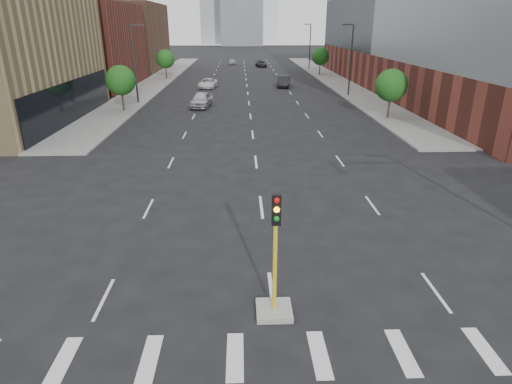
{
  "coord_description": "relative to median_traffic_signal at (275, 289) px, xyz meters",
  "views": [
    {
      "loc": [
        -1.04,
        -2.93,
        9.13
      ],
      "look_at": [
        -0.44,
        13.85,
        2.5
      ],
      "focal_mm": 30.0,
      "sensor_mm": 36.0,
      "label": 1
    }
  ],
  "objects": [
    {
      "name": "sidewalk_left_far",
      "position": [
        -15.0,
        65.03,
        -0.9
      ],
      "size": [
        5.0,
        92.0,
        0.15
      ],
      "primitive_type": "cube",
      "color": "gray",
      "rests_on": "ground"
    },
    {
      "name": "sidewalk_right_far",
      "position": [
        15.0,
        65.03,
        -0.9
      ],
      "size": [
        5.0,
        92.0,
        0.15
      ],
      "primitive_type": "cube",
      "color": "gray",
      "rests_on": "ground"
    },
    {
      "name": "building_left_far_a",
      "position": [
        -27.5,
        57.03,
        5.03
      ],
      "size": [
        20.0,
        22.0,
        12.0
      ],
      "primitive_type": "cube",
      "color": "brown",
      "rests_on": "ground"
    },
    {
      "name": "building_left_far_b",
      "position": [
        -27.5,
        83.03,
        5.53
      ],
      "size": [
        20.0,
        24.0,
        13.0
      ],
      "primitive_type": "cube",
      "color": "brown",
      "rests_on": "ground"
    },
    {
      "name": "building_right_main",
      "position": [
        29.5,
        51.03,
        10.03
      ],
      "size": [
        24.0,
        70.0,
        22.0
      ],
      "color": "brown",
      "rests_on": "ground"
    },
    {
      "name": "median_traffic_signal",
      "position": [
        0.0,
        0.0,
        0.0
      ],
      "size": [
        1.2,
        1.2,
        4.4
      ],
      "color": "#999993",
      "rests_on": "ground"
    },
    {
      "name": "streetlight_right_a",
      "position": [
        13.41,
        46.03,
        4.04
      ],
      "size": [
        1.6,
        0.22,
        9.07
      ],
      "color": "#2D2D30",
      "rests_on": "ground"
    },
    {
      "name": "streetlight_right_b",
      "position": [
        13.41,
        81.03,
        4.04
      ],
      "size": [
        1.6,
        0.22,
        9.07
      ],
      "color": "#2D2D30",
      "rests_on": "ground"
    },
    {
      "name": "streetlight_left",
      "position": [
        -13.41,
        41.03,
        4.04
      ],
      "size": [
        1.6,
        0.22,
        9.07
      ],
      "color": "#2D2D30",
      "rests_on": "ground"
    },
    {
      "name": "tree_left_near",
      "position": [
        -14.0,
        36.03,
        2.42
      ],
      "size": [
        3.2,
        3.2,
        4.85
      ],
      "color": "#382619",
      "rests_on": "ground"
    },
    {
      "name": "tree_left_far",
      "position": [
        -14.0,
        66.03,
        2.42
      ],
      "size": [
        3.2,
        3.2,
        4.85
      ],
      "color": "#382619",
      "rests_on": "ground"
    },
    {
      "name": "tree_right_near",
      "position": [
        14.0,
        31.03,
        2.42
      ],
      "size": [
        3.2,
        3.2,
        4.85
      ],
      "color": "#382619",
      "rests_on": "ground"
    },
    {
      "name": "tree_right_far",
      "position": [
        14.0,
        71.03,
        2.42
      ],
      "size": [
        3.2,
        3.2,
        4.85
      ],
      "color": "#382619",
      "rests_on": "ground"
    },
    {
      "name": "car_near_left",
      "position": [
        -5.59,
        38.55,
        -0.12
      ],
      "size": [
        2.68,
        5.25,
        1.71
      ],
      "primitive_type": "imported",
      "rotation": [
        0.0,
        0.0,
        -0.13
      ],
      "color": "#B8B9BD",
      "rests_on": "ground"
    },
    {
      "name": "car_mid_right",
      "position": [
        5.66,
        55.23,
        -0.14
      ],
      "size": [
        2.47,
        5.28,
        1.68
      ],
      "primitive_type": "imported",
      "rotation": [
        0.0,
        0.0,
        -0.14
      ],
      "color": "black",
      "rests_on": "ground"
    },
    {
      "name": "car_far_left",
      "position": [
        -5.95,
        54.48,
        -0.28
      ],
      "size": [
        2.88,
        5.23,
        1.39
      ],
      "primitive_type": "imported",
      "rotation": [
        0.0,
        0.0,
        -0.12
      ],
      "color": "white",
      "rests_on": "ground"
    },
    {
      "name": "car_deep_right",
      "position": [
        3.69,
        87.77,
        -0.27
      ],
      "size": [
        2.61,
        5.07,
        1.41
      ],
      "primitive_type": "imported",
      "rotation": [
        0.0,
        0.0,
        0.14
      ],
      "color": "black",
      "rests_on": "ground"
    },
    {
      "name": "car_distant",
      "position": [
        -2.83,
        93.66,
        -0.3
      ],
      "size": [
        1.72,
        4.03,
        1.36
      ],
      "primitive_type": "imported",
      "rotation": [
        0.0,
        0.0,
        0.03
      ],
      "color": "#A2A2A6",
      "rests_on": "ground"
    }
  ]
}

